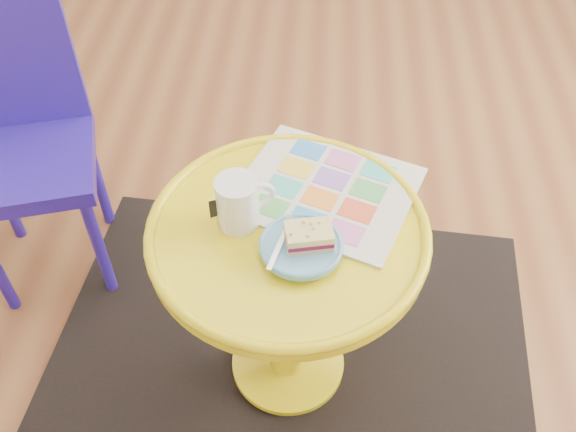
# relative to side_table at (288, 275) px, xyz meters

# --- Properties ---
(floor) EXTENTS (4.00, 4.00, 0.00)m
(floor) POSITION_rel_side_table_xyz_m (-0.10, 0.47, -0.41)
(floor) COLOR brown
(floor) RESTS_ON ground
(room_walls) EXTENTS (4.00, 4.00, 4.00)m
(room_walls) POSITION_rel_side_table_xyz_m (-1.10, 1.46, -0.35)
(room_walls) COLOR silver
(room_walls) RESTS_ON ground
(rug) EXTENTS (1.39, 1.21, 0.01)m
(rug) POSITION_rel_side_table_xyz_m (-0.00, -0.00, -0.40)
(rug) COLOR black
(rug) RESTS_ON ground
(side_table) EXTENTS (0.59, 0.59, 0.56)m
(side_table) POSITION_rel_side_table_xyz_m (0.00, 0.00, 0.00)
(side_table) COLOR yellow
(side_table) RESTS_ON ground
(chair) EXTENTS (0.44, 0.44, 0.80)m
(chair) POSITION_rel_side_table_xyz_m (-0.74, 0.38, 0.06)
(chair) COLOR #281695
(chair) RESTS_ON ground
(newspaper) EXTENTS (0.46, 0.43, 0.01)m
(newspaper) POSITION_rel_side_table_xyz_m (0.08, 0.12, 0.16)
(newspaper) COLOR silver
(newspaper) RESTS_ON side_table
(mug) EXTENTS (0.12, 0.09, 0.12)m
(mug) POSITION_rel_side_table_xyz_m (-0.10, 0.01, 0.22)
(mug) COLOR white
(mug) RESTS_ON side_table
(plate) EXTENTS (0.17, 0.17, 0.02)m
(plate) POSITION_rel_side_table_xyz_m (0.03, -0.06, 0.18)
(plate) COLOR #60A0CB
(plate) RESTS_ON newspaper
(cake_slice) EXTENTS (0.10, 0.08, 0.04)m
(cake_slice) POSITION_rel_side_table_xyz_m (0.05, -0.06, 0.20)
(cake_slice) COLOR #D3BC8C
(cake_slice) RESTS_ON plate
(fork) EXTENTS (0.05, 0.14, 0.00)m
(fork) POSITION_rel_side_table_xyz_m (-0.01, -0.06, 0.19)
(fork) COLOR silver
(fork) RESTS_ON plate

